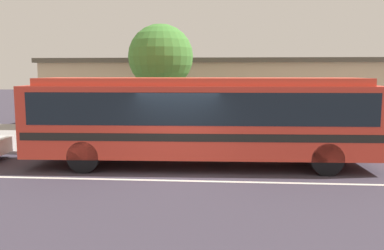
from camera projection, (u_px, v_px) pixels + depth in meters
ground_plane at (178, 174)px, 12.68m from camera, size 120.00×120.00×0.00m
sidewalk_slab at (194, 138)px, 19.13m from camera, size 60.00×8.00×0.12m
lane_stripe_center at (175, 181)px, 11.89m from camera, size 56.00×0.16×0.01m
transit_bus at (201, 115)px, 13.58m from camera, size 11.40×2.91×2.93m
pedestrian_waiting_near_sign at (262, 122)px, 16.65m from camera, size 0.40×0.40×1.71m
bus_stop_sign at (352, 112)px, 15.23m from camera, size 0.11×0.44×2.41m
street_tree_near_stop at (161, 58)px, 17.21m from camera, size 2.72×2.72×4.99m
station_building at (210, 92)px, 24.39m from camera, size 18.39×7.06×3.85m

